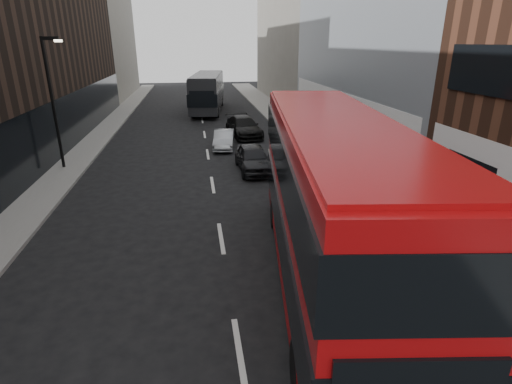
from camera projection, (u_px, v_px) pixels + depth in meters
name	position (u px, v px, depth m)	size (l,w,h in m)	color
sidewalk_right	(300.00, 133.00, 31.70)	(3.00, 80.00, 0.15)	slate
sidewalk_left	(96.00, 140.00, 29.47)	(2.00, 80.00, 0.15)	slate
building_victorian	(294.00, 16.00, 46.44)	(6.50, 24.00, 21.00)	slate
building_left_mid	(51.00, 40.00, 31.14)	(5.00, 24.00, 14.00)	black
building_left_far	(106.00, 45.00, 51.65)	(5.00, 20.00, 13.00)	slate
street_lamp	(53.00, 95.00, 21.51)	(1.06, 0.22, 7.00)	black
red_bus	(331.00, 197.00, 11.17)	(4.60, 12.76, 5.05)	#AE0A0D
grey_bus	(208.00, 91.00, 41.46)	(4.24, 12.00, 3.80)	black
car_a	(253.00, 158.00, 22.50)	(1.73, 4.30, 1.46)	black
car_b	(224.00, 139.00, 27.33)	(1.30, 3.72, 1.23)	#9CA0A4
car_c	(244.00, 127.00, 30.75)	(2.08, 5.12, 1.49)	black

